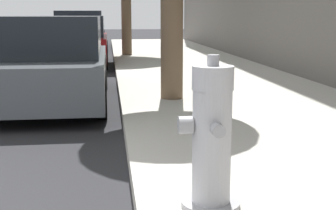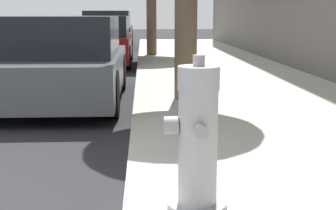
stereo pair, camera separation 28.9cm
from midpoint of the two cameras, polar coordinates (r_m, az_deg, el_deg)
name	(u,v)px [view 2 (the right image)]	position (r m, az deg, el deg)	size (l,w,h in m)	color
fire_hydrant	(197,140)	(2.87, 6.49, -4.31)	(0.39, 0.39, 0.95)	#97979C
parked_car_near	(63,61)	(7.27, -11.53, 5.22)	(1.78, 3.83, 1.31)	#4C5156
parked_car_mid	(98,41)	(12.62, -7.92, 7.68)	(1.79, 3.83, 1.29)	maroon
parked_car_far	(108,30)	(18.85, -6.87, 9.02)	(1.89, 4.12, 1.46)	navy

